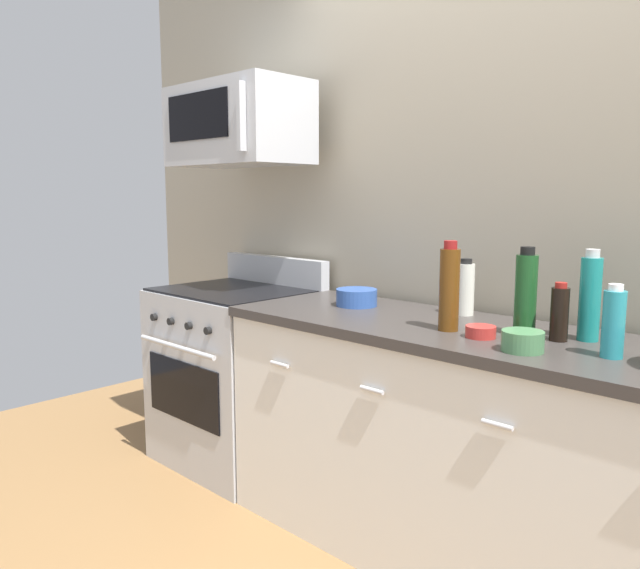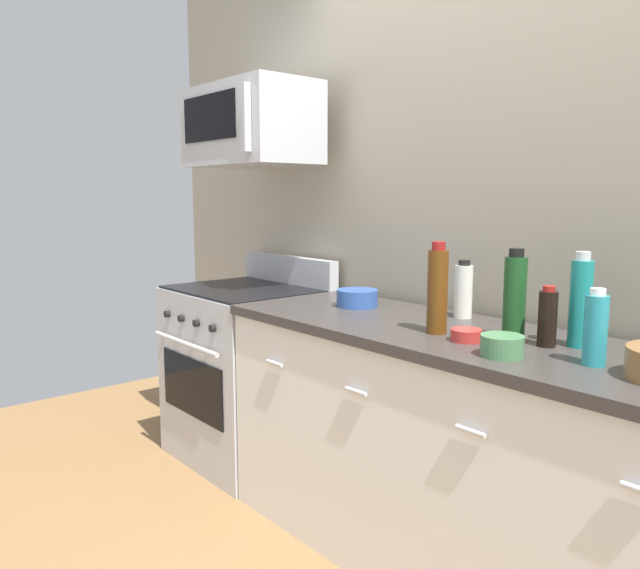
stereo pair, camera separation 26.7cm
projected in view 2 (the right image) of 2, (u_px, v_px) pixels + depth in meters
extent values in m
cube|color=#9E937F|center=(539.00, 209.00, 2.35)|extent=(5.18, 0.10, 2.70)
cube|color=silver|center=(466.00, 464.00, 2.22)|extent=(2.06, 0.62, 0.88)
cube|color=#383330|center=(471.00, 340.00, 2.16)|extent=(2.09, 0.65, 0.04)
cylinder|color=silver|center=(275.00, 363.00, 2.52)|extent=(0.10, 0.02, 0.02)
cylinder|color=silver|center=(356.00, 391.00, 2.16)|extent=(0.10, 0.02, 0.02)
cylinder|color=silver|center=(471.00, 431.00, 1.79)|extent=(0.10, 0.02, 0.02)
cube|color=#B7BABF|center=(246.00, 374.00, 3.29)|extent=(0.76, 0.64, 0.91)
cube|color=black|center=(192.00, 387.00, 3.08)|extent=(0.58, 0.01, 0.30)
cylinder|color=#B7BABF|center=(185.00, 343.00, 3.03)|extent=(0.61, 0.02, 0.02)
cube|color=#B7BABF|center=(288.00, 271.00, 3.40)|extent=(0.76, 0.06, 0.16)
cube|color=black|center=(245.00, 289.00, 3.22)|extent=(0.73, 0.61, 0.01)
cylinder|color=black|center=(167.00, 314.00, 3.20)|extent=(0.04, 0.02, 0.04)
cylinder|color=black|center=(181.00, 318.00, 3.08)|extent=(0.04, 0.02, 0.04)
cylinder|color=black|center=(196.00, 323.00, 2.97)|extent=(0.04, 0.02, 0.04)
cylinder|color=black|center=(212.00, 328.00, 2.86)|extent=(0.04, 0.02, 0.04)
cube|color=#B7BABF|center=(250.00, 126.00, 3.13)|extent=(0.74, 0.40, 0.40)
cube|color=black|center=(209.00, 118.00, 3.04)|extent=(0.48, 0.01, 0.22)
cube|color=#B7BABF|center=(246.00, 117.00, 2.77)|extent=(0.02, 0.04, 0.30)
cylinder|color=#59330F|center=(437.00, 292.00, 2.15)|extent=(0.07, 0.07, 0.29)
cylinder|color=maroon|center=(439.00, 246.00, 2.13)|extent=(0.05, 0.05, 0.03)
cylinder|color=#19471E|center=(515.00, 299.00, 2.05)|extent=(0.07, 0.07, 0.28)
cylinder|color=black|center=(517.00, 253.00, 2.03)|extent=(0.05, 0.05, 0.03)
cylinder|color=silver|center=(463.00, 292.00, 2.43)|extent=(0.07, 0.07, 0.21)
cylinder|color=black|center=(464.00, 263.00, 2.41)|extent=(0.05, 0.05, 0.02)
cylinder|color=black|center=(547.00, 319.00, 1.97)|extent=(0.06, 0.06, 0.18)
cylinder|color=maroon|center=(549.00, 289.00, 1.96)|extent=(0.04, 0.04, 0.02)
cylinder|color=teal|center=(596.00, 331.00, 1.75)|extent=(0.07, 0.07, 0.20)
cylinder|color=white|center=(598.00, 292.00, 1.73)|extent=(0.04, 0.04, 0.02)
cylinder|color=#197F7A|center=(580.00, 304.00, 1.96)|extent=(0.07, 0.07, 0.28)
cylinder|color=beige|center=(583.00, 256.00, 1.94)|extent=(0.05, 0.05, 0.03)
cylinder|color=#B72D28|center=(466.00, 335.00, 2.05)|extent=(0.10, 0.10, 0.04)
torus|color=#B72D28|center=(466.00, 330.00, 2.05)|extent=(0.10, 0.10, 0.01)
cylinder|color=#B72D28|center=(466.00, 340.00, 2.05)|extent=(0.06, 0.06, 0.01)
cylinder|color=#2D519E|center=(357.00, 298.00, 2.69)|extent=(0.18, 0.18, 0.07)
torus|color=#2D519E|center=(357.00, 291.00, 2.68)|extent=(0.18, 0.18, 0.01)
cylinder|color=#2D519E|center=(357.00, 305.00, 2.69)|extent=(0.10, 0.10, 0.01)
cylinder|color=#477A4C|center=(502.00, 346.00, 1.86)|extent=(0.13, 0.13, 0.06)
torus|color=#477A4C|center=(502.00, 336.00, 1.85)|extent=(0.13, 0.13, 0.01)
cylinder|color=#477A4C|center=(502.00, 355.00, 1.86)|extent=(0.07, 0.07, 0.01)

